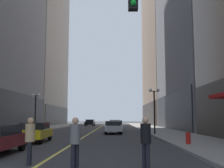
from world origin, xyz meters
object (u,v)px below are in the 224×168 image
at_px(pedestrian_in_black_coat, 146,138).
at_px(pedestrian_in_tan_trench, 30,137).
at_px(car_silver, 113,127).
at_px(traffic_light_near_right, 209,44).
at_px(car_white, 116,125).
at_px(street_lamp_right_mid, 154,101).
at_px(car_red, 115,123).
at_px(fire_hydrant_right, 188,139).
at_px(street_lamp_left_far, 36,104).
at_px(car_black, 90,122).
at_px(pedestrian_in_grey_suit, 75,139).
at_px(car_yellow, 35,131).

bearing_deg(pedestrian_in_black_coat, pedestrian_in_tan_trench, 169.71).
xyz_separation_m(car_silver, traffic_light_near_right, (2.90, -21.60, 3.02)).
height_order(car_white, pedestrian_in_black_coat, pedestrian_in_black_coat).
distance_m(pedestrian_in_tan_trench, traffic_light_near_right, 6.68).
bearing_deg(pedestrian_in_black_coat, street_lamp_right_mid, 80.97).
distance_m(traffic_light_near_right, street_lamp_right_mid, 18.65).
relative_size(car_red, fire_hydrant_right, 5.48).
distance_m(car_white, pedestrian_in_black_coat, 27.82).
xyz_separation_m(traffic_light_near_right, street_lamp_left_far, (-11.75, 24.10, -0.49)).
distance_m(car_red, car_black, 12.03).
xyz_separation_m(car_silver, pedestrian_in_grey_suit, (-1.07, -20.28, 0.24)).
xyz_separation_m(car_yellow, car_red, (5.53, 28.10, 0.00)).
distance_m(car_silver, traffic_light_near_right, 22.00).
bearing_deg(car_white, street_lamp_left_far, -150.78).
bearing_deg(fire_hydrant_right, pedestrian_in_black_coat, -114.26).
bearing_deg(car_black, street_lamp_right_mid, -74.44).
distance_m(street_lamp_right_mid, fire_hydrant_right, 10.42).
relative_size(pedestrian_in_black_coat, street_lamp_left_far, 0.38).
height_order(car_white, pedestrian_in_tan_trench, pedestrian_in_tan_trench).
height_order(pedestrian_in_tan_trench, pedestrian_in_grey_suit, pedestrian_in_grey_suit).
distance_m(car_black, street_lamp_left_far, 26.72).
height_order(car_black, pedestrian_in_tan_trench, pedestrian_in_tan_trench).
bearing_deg(car_red, street_lamp_right_mid, -80.03).
bearing_deg(car_red, pedestrian_in_tan_trench, -94.66).
bearing_deg(fire_hydrant_right, street_lamp_right_mid, 92.86).
bearing_deg(car_black, car_silver, -80.34).
xyz_separation_m(pedestrian_in_tan_trench, fire_hydrant_right, (7.23, 6.44, -0.56)).
distance_m(car_red, pedestrian_in_tan_trench, 37.51).
height_order(pedestrian_in_black_coat, fire_hydrant_right, pedestrian_in_black_coat).
height_order(car_silver, traffic_light_near_right, traffic_light_near_right).
bearing_deg(street_lamp_left_far, traffic_light_near_right, -64.01).
relative_size(traffic_light_near_right, street_lamp_right_mid, 1.28).
xyz_separation_m(pedestrian_in_tan_trench, pedestrian_in_black_coat, (4.00, -0.73, 0.01)).
distance_m(pedestrian_in_tan_trench, pedestrian_in_grey_suit, 1.91).
xyz_separation_m(car_red, pedestrian_in_tan_trench, (-3.05, -37.38, 0.24)).
height_order(car_black, street_lamp_left_far, street_lamp_left_far).
bearing_deg(pedestrian_in_grey_suit, car_white, 87.10).
bearing_deg(pedestrian_in_black_coat, car_yellow, 122.93).
relative_size(car_yellow, fire_hydrant_right, 5.45).
height_order(pedestrian_in_black_coat, street_lamp_left_far, street_lamp_left_far).
xyz_separation_m(car_red, pedestrian_in_grey_suit, (-1.34, -38.23, 0.24)).
distance_m(pedestrian_in_grey_suit, fire_hydrant_right, 9.16).
height_order(car_silver, street_lamp_left_far, street_lamp_left_far).
bearing_deg(traffic_light_near_right, car_red, 93.80).
bearing_deg(car_black, pedestrian_in_grey_suit, -85.53).
height_order(car_yellow, car_black, same).
xyz_separation_m(pedestrian_in_tan_trench, street_lamp_right_mid, (6.73, 16.45, 2.30)).
distance_m(car_yellow, pedestrian_in_grey_suit, 10.96).
height_order(car_black, fire_hydrant_right, car_black).
bearing_deg(pedestrian_in_grey_suit, car_black, 94.47).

